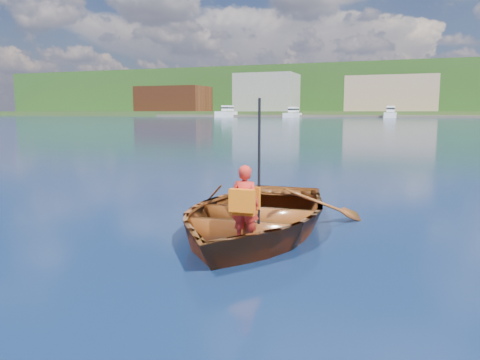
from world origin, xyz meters
TOP-DOWN VIEW (x-y plane):
  - ground at (0.00, 0.00)m, footprint 600.00×600.00m
  - rowboat at (1.00, -0.41)m, footprint 3.21×4.40m
  - child_paddler at (1.18, -1.30)m, footprint 0.39×0.35m
  - shoreline at (0.00, 236.61)m, footprint 400.00×140.00m
  - dock at (-6.33, 148.00)m, footprint 160.04×6.33m
  - waterfront_buildings at (-7.74, 165.00)m, footprint 202.00×16.00m
  - marina_yachts at (9.33, 143.33)m, footprint 143.59×12.89m
  - hillside_trees at (-3.28, 247.26)m, footprint 314.75×91.01m

SIDE VIEW (x-z plane):
  - ground at x=0.00m, z-range 0.00..0.00m
  - rowboat at x=1.00m, z-range -0.15..0.74m
  - dock at x=-6.33m, z-range 0.00..0.80m
  - child_paddler at x=1.18m, z-range -0.32..1.61m
  - marina_yachts at x=9.33m, z-range -0.74..3.45m
  - waterfront_buildings at x=-7.74m, z-range 0.74..14.74m
  - shoreline at x=0.00m, z-range -0.68..21.32m
  - hillside_trees at x=-3.28m, z-range 6.62..33.12m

